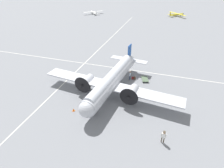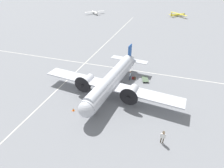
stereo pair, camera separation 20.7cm
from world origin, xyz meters
The scene contains 12 objects.
ground_plane centered at (0.00, 0.00, 0.00)m, with size 300.00×300.00×0.00m, color slate.
apron_line_eastwest centered at (0.00, 8.80, 0.00)m, with size 120.00×0.16×0.01m.
apron_line_northsouth centered at (-9.30, 0.00, 0.00)m, with size 0.16×120.00×0.01m.
airliner_main centered at (-0.04, -0.39, 2.44)m, with size 23.36×18.44×5.53m.
crew_foreground centered at (8.94, -8.26, 1.14)m, with size 0.62×0.33×1.82m.
passenger_boarding centered at (1.98, 4.97, 1.09)m, with size 0.28×0.61×1.78m.
suitcase_near_door centered at (2.87, 5.23, 0.30)m, with size 0.34×0.17×0.64m.
suitcase_upright_spare centered at (2.53, 5.25, 0.25)m, with size 0.49×0.16×0.54m.
baggage_cart centered at (4.78, 5.52, 0.28)m, with size 1.67×2.28×0.56m.
light_aircraft_distant centered at (-29.13, 61.48, 0.82)m, with size 8.10×7.91×1.97m.
light_aircraft_taxiing centered at (10.25, 68.45, 0.85)m, with size 8.29×9.08×2.08m.
traffic_cone centered at (-3.92, -6.39, 0.22)m, with size 0.36×0.36×0.47m.
Camera 2 is at (7.60, -23.30, 17.14)m, focal length 28.00 mm.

